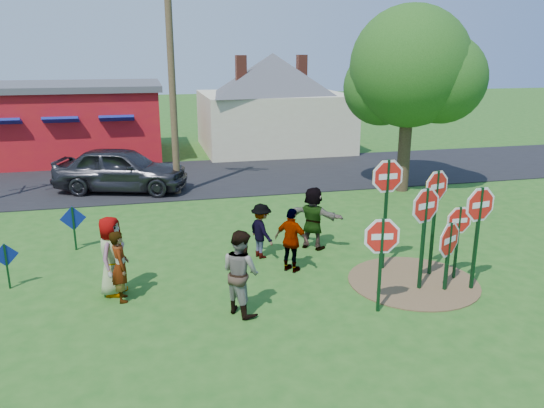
{
  "coord_description": "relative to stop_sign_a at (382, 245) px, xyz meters",
  "views": [
    {
      "loc": [
        -1.73,
        -11.94,
        5.53
      ],
      "look_at": [
        1.55,
        1.72,
        1.45
      ],
      "focal_mm": 35.0,
      "sensor_mm": 36.0,
      "label": 1
    }
  ],
  "objects": [
    {
      "name": "person_a",
      "position": [
        -5.68,
        2.27,
        -0.61
      ],
      "size": [
        0.86,
        1.07,
        1.9
      ],
      "primitive_type": "imported",
      "rotation": [
        0.0,
        0.0,
        1.26
      ],
      "color": "#394583",
      "rests_on": "ground"
    },
    {
      "name": "stop_sign_c",
      "position": [
        2.66,
        0.51,
        0.31
      ],
      "size": [
        1.11,
        0.2,
        2.68
      ],
      "rotation": [
        0.0,
        0.0,
        0.16
      ],
      "color": "#0E3518",
      "rests_on": "ground"
    },
    {
      "name": "stop_sign_b",
      "position": [
        1.1,
        2.15,
        0.67
      ],
      "size": [
        1.16,
        0.08,
        3.08
      ],
      "rotation": [
        0.0,
        0.0,
        0.05
      ],
      "color": "#0E3518",
      "rests_on": "ground"
    },
    {
      "name": "stop_sign_e",
      "position": [
        2.0,
        0.59,
        -0.37
      ],
      "size": [
        1.02,
        0.58,
        1.87
      ],
      "rotation": [
        0.0,
        0.0,
        0.51
      ],
      "color": "#0E3518",
      "rests_on": "ground"
    },
    {
      "name": "person_d",
      "position": [
        -1.81,
        3.71,
        -0.8
      ],
      "size": [
        0.85,
        1.12,
        1.53
      ],
      "primitive_type": "imported",
      "rotation": [
        0.0,
        0.0,
        1.89
      ],
      "color": "#37383D",
      "rests_on": "ground"
    },
    {
      "name": "utility_pole",
      "position": [
        -3.63,
        11.08,
        2.96
      ],
      "size": [
        2.03,
        0.79,
        8.6
      ],
      "rotation": [
        0.0,
        0.0,
        -0.33
      ],
      "color": "#4C3823",
      "rests_on": "ground"
    },
    {
      "name": "blue_diamond_d",
      "position": [
        -6.89,
        5.51,
        -0.76
      ],
      "size": [
        0.71,
        0.12,
        1.31
      ],
      "rotation": [
        0.0,
        0.0,
        0.14
      ],
      "color": "#0E3518",
      "rests_on": "ground"
    },
    {
      "name": "red_building",
      "position": [
        -8.51,
        20.2,
        0.4
      ],
      "size": [
        9.4,
        7.69,
        3.9
      ],
      "color": "#A6101D",
      "rests_on": "ground"
    },
    {
      "name": "stop_sign_f",
      "position": [
        2.58,
        1.15,
        -0.15
      ],
      "size": [
        0.94,
        0.06,
        2.02
      ],
      "rotation": [
        0.0,
        0.0,
        0.03
      ],
      "color": "#0E3518",
      "rests_on": "ground"
    },
    {
      "name": "stop_sign_g",
      "position": [
        1.44,
        0.8,
        0.29
      ],
      "size": [
        1.09,
        0.37,
        2.67
      ],
      "rotation": [
        0.0,
        0.0,
        0.31
      ],
      "color": "#0E3518",
      "rests_on": "ground"
    },
    {
      "name": "person_f",
      "position": [
        -0.21,
        4.05,
        -0.65
      ],
      "size": [
        1.62,
        1.54,
        1.83
      ],
      "primitive_type": "imported",
      "rotation": [
        0.0,
        0.0,
        2.41
      ],
      "color": "#1F5432",
      "rests_on": "ground"
    },
    {
      "name": "person_e",
      "position": [
        -1.26,
        2.57,
        -0.71
      ],
      "size": [
        0.99,
        1.01,
        1.7
      ],
      "primitive_type": "imported",
      "rotation": [
        0.0,
        0.0,
        2.33
      ],
      "color": "#4F2F61",
      "rests_on": "ground"
    },
    {
      "name": "blue_diamond_c",
      "position": [
        -8.16,
        3.15,
        -0.85
      ],
      "size": [
        0.57,
        0.19,
        1.16
      ],
      "rotation": [
        0.0,
        0.0,
        0.3
      ],
      "color": "#0E3518",
      "rests_on": "ground"
    },
    {
      "name": "road",
      "position": [
        -3.01,
        13.7,
        -1.54
      ],
      "size": [
        120.0,
        7.5,
        0.04
      ],
      "primitive_type": "cube",
      "color": "black",
      "rests_on": "ground"
    },
    {
      "name": "suv",
      "position": [
        -5.78,
        11.97,
        -0.63
      ],
      "size": [
        5.65,
        3.56,
        1.79
      ],
      "primitive_type": "imported",
      "rotation": [
        0.0,
        0.0,
        1.28
      ],
      "color": "#2C2C30",
      "rests_on": "road"
    },
    {
      "name": "stop_sign_a",
      "position": [
        0.0,
        0.0,
        0.0
      ],
      "size": [
        1.07,
        0.15,
        2.28
      ],
      "rotation": [
        0.0,
        0.0,
        -0.13
      ],
      "color": "#0E3518",
      "rests_on": "ground"
    },
    {
      "name": "cream_house",
      "position": [
        2.49,
        20.2,
        1.36
      ],
      "size": [
        9.4,
        9.4,
        6.5
      ],
      "color": "beige",
      "rests_on": "ground"
    },
    {
      "name": "stop_sign_d",
      "position": [
        2.11,
        1.52,
        0.52
      ],
      "size": [
        1.01,
        0.37,
        2.87
      ],
      "rotation": [
        0.0,
        0.0,
        0.33
      ],
      "color": "#0E3518",
      "rests_on": "ground"
    },
    {
      "name": "ground",
      "position": [
        -3.01,
        2.2,
        -1.56
      ],
      "size": [
        120.0,
        120.0,
        0.0
      ],
      "primitive_type": "plane",
      "color": "#235718",
      "rests_on": "ground"
    },
    {
      "name": "dirt_patch",
      "position": [
        1.49,
        1.2,
        -1.55
      ],
      "size": [
        3.2,
        3.2,
        0.03
      ],
      "primitive_type": "cylinder",
      "color": "brown",
      "rests_on": "ground"
    },
    {
      "name": "person_b",
      "position": [
        -5.49,
        1.87,
        -0.72
      ],
      "size": [
        0.48,
        0.66,
        1.68
      ],
      "primitive_type": "imported",
      "rotation": [
        0.0,
        0.0,
        1.7
      ],
      "color": "#1F6652",
      "rests_on": "ground"
    },
    {
      "name": "person_c",
      "position": [
        -2.93,
        0.66,
        -0.61
      ],
      "size": [
        1.08,
        1.16,
        1.9
      ],
      "primitive_type": "imported",
      "rotation": [
        0.0,
        0.0,
        2.09
      ],
      "color": "brown",
      "rests_on": "ground"
    },
    {
      "name": "leafy_tree",
      "position": [
        5.48,
        9.51,
        3.12
      ],
      "size": [
        5.12,
        4.67,
        7.27
      ],
      "color": "#382819",
      "rests_on": "ground"
    }
  ]
}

